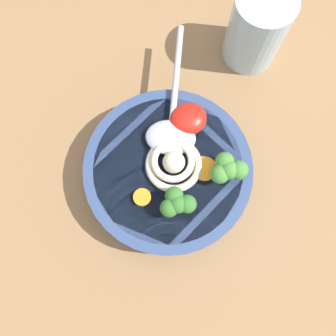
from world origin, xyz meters
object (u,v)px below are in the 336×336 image
object	(u,v)px
noodle_pile	(176,162)
drinking_glass	(257,29)
soup_bowl	(168,173)
soup_spoon	(172,126)

from	to	relation	value
noodle_pile	drinking_glass	bearing A→B (deg)	-143.42
soup_bowl	soup_spoon	bearing A→B (deg)	-118.07
noodle_pile	drinking_glass	size ratio (longest dim) A/B	0.69
noodle_pile	soup_spoon	distance (cm)	4.46
soup_spoon	noodle_pile	bearing A→B (deg)	-168.55
soup_spoon	drinking_glass	xyz separation A→B (cm)	(-15.49, -8.17, -0.45)
soup_bowl	noodle_pile	size ratio (longest dim) A/B	2.76
soup_spoon	drinking_glass	size ratio (longest dim) A/B	1.57
soup_spoon	soup_bowl	bearing A→B (deg)	-180.00
soup_bowl	soup_spoon	world-z (taller)	soup_spoon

